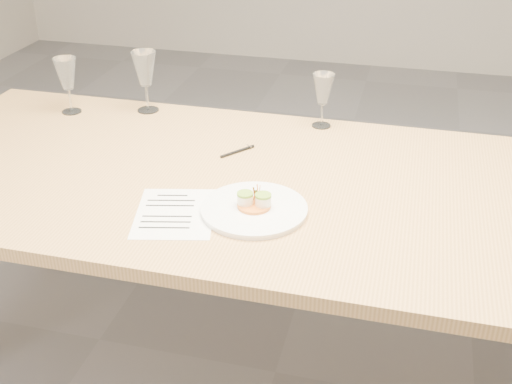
% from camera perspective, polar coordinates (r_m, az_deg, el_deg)
% --- Properties ---
extents(ground, '(7.00, 7.00, 0.00)m').
position_cam_1_polar(ground, '(2.31, 1.73, -15.71)').
color(ground, slate).
rests_on(ground, ground).
extents(dining_table, '(2.40, 1.00, 0.75)m').
position_cam_1_polar(dining_table, '(1.89, 2.04, -0.89)').
color(dining_table, tan).
rests_on(dining_table, ground).
extents(dinner_plate, '(0.29, 0.29, 0.07)m').
position_cam_1_polar(dinner_plate, '(1.70, -0.15, -1.45)').
color(dinner_plate, white).
rests_on(dinner_plate, dining_table).
extents(recipe_sheet, '(0.26, 0.30, 0.00)m').
position_cam_1_polar(recipe_sheet, '(1.72, -7.23, -1.86)').
color(recipe_sheet, white).
rests_on(recipe_sheet, dining_table).
extents(ballpoint_pen, '(0.09, 0.11, 0.01)m').
position_cam_1_polar(ballpoint_pen, '(2.03, -1.65, 3.64)').
color(ballpoint_pen, black).
rests_on(ballpoint_pen, dining_table).
extents(wine_glass_0, '(0.08, 0.08, 0.20)m').
position_cam_1_polar(wine_glass_0, '(2.39, -16.50, 9.96)').
color(wine_glass_0, white).
rests_on(wine_glass_0, dining_table).
extents(wine_glass_1, '(0.09, 0.09, 0.22)m').
position_cam_1_polar(wine_glass_1, '(2.34, -9.87, 10.66)').
color(wine_glass_1, white).
rests_on(wine_glass_1, dining_table).
extents(wine_glass_2, '(0.07, 0.07, 0.19)m').
position_cam_1_polar(wine_glass_2, '(2.19, 5.98, 9.00)').
color(wine_glass_2, white).
rests_on(wine_glass_2, dining_table).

